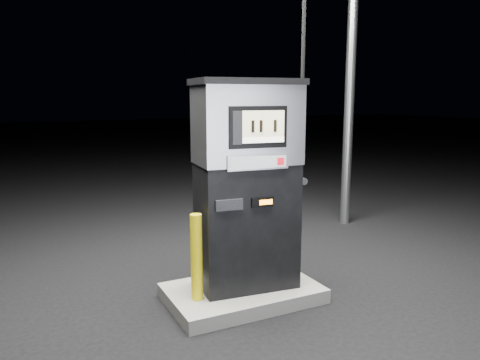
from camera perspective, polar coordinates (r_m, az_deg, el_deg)
name	(u,v)px	position (r m, az deg, el deg)	size (l,w,h in m)	color
ground	(242,300)	(5.23, 0.30, -14.37)	(80.00, 80.00, 0.00)	black
pump_island	(242,293)	(5.20, 0.30, -13.62)	(1.60, 1.00, 0.15)	#62615D
fuel_dispenser	(247,183)	(4.91, 0.87, -0.35)	(1.24, 0.76, 4.56)	black
bollard_left	(197,257)	(4.75, -5.32, -9.36)	(0.12, 0.12, 0.88)	yellow
bollard_right	(280,242)	(5.39, 4.96, -7.53)	(0.10, 0.10, 0.77)	yellow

